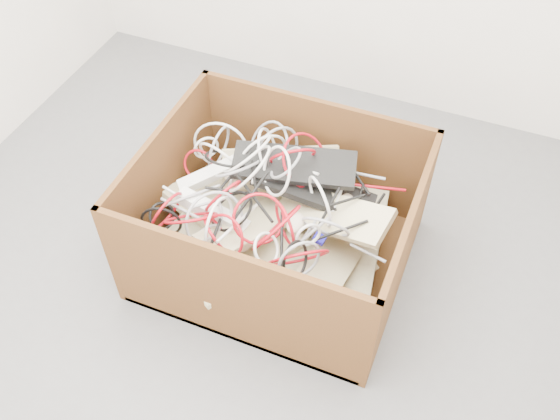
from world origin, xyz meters
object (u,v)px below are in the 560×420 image
at_px(cardboard_box, 275,236).
at_px(vga_plug, 319,239).
at_px(power_strip_right, 213,211).
at_px(power_strip_left, 214,173).

relative_size(cardboard_box, vga_plug, 23.65).
bearing_deg(cardboard_box, power_strip_right, -148.87).
bearing_deg(cardboard_box, power_strip_left, 169.67).
bearing_deg(power_strip_left, power_strip_right, -106.94).
xyz_separation_m(power_strip_left, power_strip_right, (0.08, -0.18, -0.01)).
height_order(power_strip_left, vga_plug, power_strip_left).
distance_m(power_strip_left, vga_plug, 0.54).
relative_size(power_strip_right, vga_plug, 6.90).
bearing_deg(power_strip_right, power_strip_left, 120.40).
relative_size(cardboard_box, power_strip_left, 3.45).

